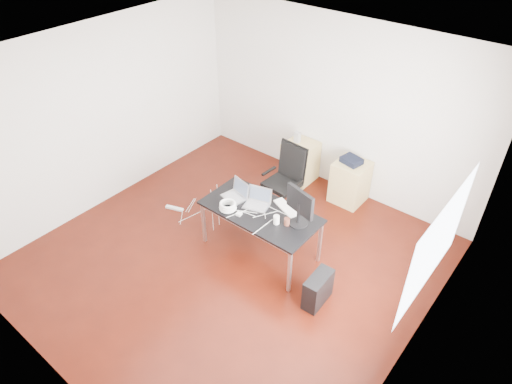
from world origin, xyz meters
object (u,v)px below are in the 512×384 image
Objects in this scene: desk at (260,214)px; filing_cabinet_left at (300,161)px; pc_tower at (318,289)px; filing_cabinet_right at (350,182)px; office_chair at (286,176)px.

desk is 2.29× the size of filing_cabinet_left.
desk is 3.56× the size of pc_tower.
office_chair is at bearing -129.68° from filing_cabinet_right.
filing_cabinet_left is (-0.29, 0.82, -0.26)m from office_chair.
filing_cabinet_right is at bearing 78.95° from desk.
desk is at bearing -101.05° from filing_cabinet_right.
filing_cabinet_right is (0.68, 0.82, -0.26)m from office_chair.
desk reaches higher than pc_tower.
office_chair is at bearing -70.76° from filing_cabinet_left.
desk is at bearing 164.51° from pc_tower.
filing_cabinet_left and filing_cabinet_right have the same top height.
office_chair reaches higher than pc_tower.
desk is 1.91m from filing_cabinet_right.
pc_tower is (0.77, -2.11, -0.13)m from filing_cabinet_right.
desk reaches higher than filing_cabinet_left.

